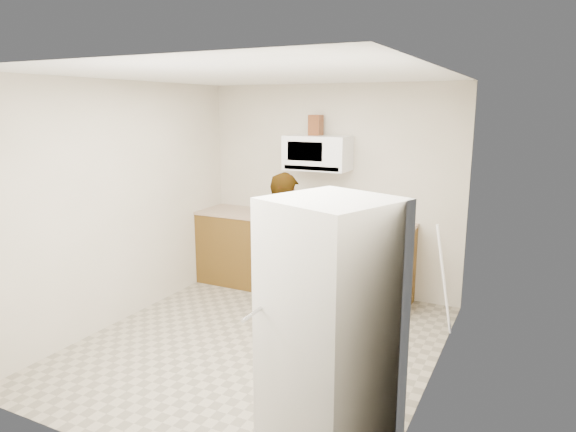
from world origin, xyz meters
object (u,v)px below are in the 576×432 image
Objects in this scene: microwave at (318,153)px; saucepan at (309,209)px; gas_range at (312,255)px; kettle at (387,216)px; person at (285,246)px; fridge at (331,331)px.

saucepan is at bearing 161.58° from microwave.
kettle is (0.86, 0.14, 0.54)m from gas_range.
gas_range reaches higher than kettle.
gas_range is 1.49× the size of microwave.
person is at bearing -154.99° from kettle.
fridge reaches higher than gas_range.
person reaches higher than saucepan.
fridge reaches higher than kettle.
gas_range is at bearing 166.99° from kettle.
gas_range is 5.53× the size of saucepan.
microwave reaches higher than gas_range.
fridge is 3.13m from saucepan.
person is at bearing -88.62° from microwave.
fridge is (1.26, -1.85, 0.06)m from person.
saucepan is (-0.14, 0.94, 0.22)m from person.
microwave is at bearing 90.00° from gas_range.
fridge is at bearing 134.20° from person.
fridge is (1.28, -2.62, 0.36)m from gas_range.
gas_range is 1.22m from microwave.
fridge is at bearing -63.26° from saucepan.
gas_range is 0.83m from person.
saucepan is (-1.41, 2.79, 0.16)m from fridge.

